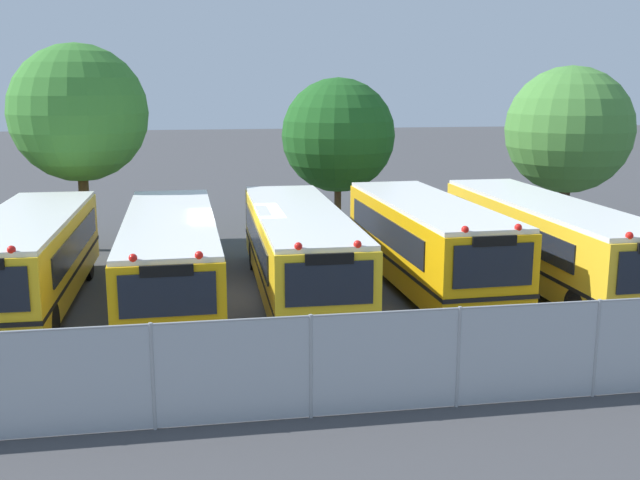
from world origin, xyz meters
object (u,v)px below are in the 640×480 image
object	(u,v)px
tree_1	(80,109)
tree_3	(567,129)
school_bus_1	(29,257)
school_bus_3	(299,249)
school_bus_5	(546,239)
school_bus_4	(427,241)
tree_2	(341,134)
school_bus_2	(171,255)

from	to	relation	value
tree_1	tree_3	distance (m)	19.00
tree_1	school_bus_1	bearing A→B (deg)	-94.71
tree_3	school_bus_3	bearing A→B (deg)	-146.47
school_bus_1	school_bus_5	world-z (taller)	school_bus_5
school_bus_4	tree_2	xyz separation A→B (m)	(-0.71, 9.39, 2.51)
tree_1	tree_3	xyz separation A→B (m)	(18.95, 0.89, -0.91)
school_bus_2	school_bus_4	world-z (taller)	school_bus_4
tree_1	tree_2	distance (m)	10.15
school_bus_1	tree_3	bearing A→B (deg)	-157.32
school_bus_4	school_bus_3	bearing A→B (deg)	0.66
school_bus_2	tree_3	world-z (taller)	tree_3
school_bus_1	school_bus_4	bearing A→B (deg)	-179.53
tree_1	tree_2	xyz separation A→B (m)	(9.82, 2.32, -1.13)
school_bus_1	tree_3	size ratio (longest dim) A/B	1.41
school_bus_3	tree_1	size ratio (longest dim) A/B	1.41
school_bus_2	school_bus_1	bearing A→B (deg)	-2.29
school_bus_3	school_bus_4	distance (m)	3.82
school_bus_5	tree_3	xyz separation A→B (m)	(4.80, 8.18, 2.75)
school_bus_3	tree_1	world-z (taller)	tree_1
school_bus_3	school_bus_5	bearing A→B (deg)	-179.89
school_bus_5	tree_2	world-z (taller)	tree_2
school_bus_2	tree_1	size ratio (longest dim) A/B	1.45
tree_2	tree_3	size ratio (longest dim) A/B	0.93
school_bus_1	tree_2	xyz separation A→B (m)	(10.40, 9.38, 2.56)
school_bus_4	tree_1	xyz separation A→B (m)	(-10.53, 7.08, 3.63)
school_bus_3	school_bus_4	bearing A→B (deg)	-177.14
school_bus_5	tree_2	bearing A→B (deg)	-66.07
tree_2	tree_1	bearing A→B (deg)	-166.73
school_bus_5	tree_3	world-z (taller)	tree_3
school_bus_3	school_bus_4	size ratio (longest dim) A/B	1.10
school_bus_1	tree_1	distance (m)	7.99
school_bus_2	school_bus_3	bearing A→B (deg)	178.14
school_bus_2	tree_1	bearing A→B (deg)	-67.05
school_bus_5	tree_2	size ratio (longest dim) A/B	1.76
school_bus_2	tree_2	size ratio (longest dim) A/B	1.72
school_bus_1	school_bus_2	distance (m)	3.74
tree_2	tree_3	xyz separation A→B (m)	(9.13, -1.43, 0.22)
tree_3	school_bus_1	bearing A→B (deg)	-157.86
school_bus_4	school_bus_5	bearing A→B (deg)	175.00
school_bus_2	school_bus_3	xyz separation A→B (m)	(3.56, -0.06, 0.05)
school_bus_4	school_bus_5	size ratio (longest dim) A/B	0.86
school_bus_3	tree_2	size ratio (longest dim) A/B	1.68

